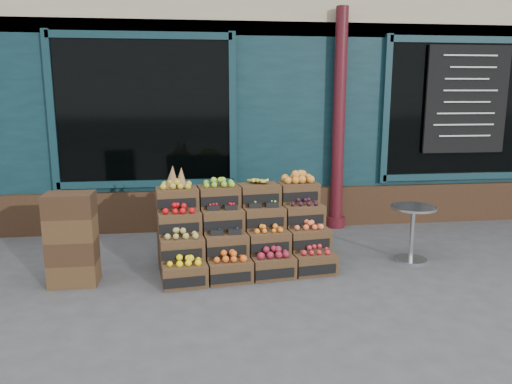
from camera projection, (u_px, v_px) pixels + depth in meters
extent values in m
plane|color=#424245|center=(282.00, 280.00, 5.47)|extent=(60.00, 60.00, 0.00)
cube|color=#0E2B32|center=(237.00, 72.00, 10.04)|extent=(12.00, 6.00, 4.80)
cube|color=#0E2B32|center=(256.00, 128.00, 7.36)|extent=(12.00, 0.12, 3.00)
cube|color=#352315|center=(256.00, 208.00, 7.53)|extent=(12.00, 0.18, 0.60)
cube|color=black|center=(144.00, 111.00, 7.03)|extent=(2.40, 0.06, 2.00)
cube|color=black|center=(463.00, 110.00, 7.64)|extent=(2.40, 0.06, 2.00)
cylinder|color=#461017|center=(339.00, 121.00, 7.29)|extent=(0.18, 0.18, 3.20)
cube|color=black|center=(467.00, 100.00, 7.54)|extent=(1.30, 0.04, 1.60)
cube|color=#47301C|center=(185.00, 274.00, 5.31)|extent=(0.51, 0.38, 0.24)
cube|color=black|center=(186.00, 282.00, 5.15)|extent=(0.43, 0.07, 0.11)
cube|color=yellow|center=(184.00, 260.00, 5.28)|extent=(0.40, 0.29, 0.08)
cube|color=#47301C|center=(230.00, 270.00, 5.43)|extent=(0.51, 0.38, 0.24)
cube|color=black|center=(233.00, 278.00, 5.27)|extent=(0.43, 0.07, 0.11)
cube|color=#DF5A18|center=(229.00, 256.00, 5.40)|extent=(0.40, 0.29, 0.08)
cube|color=#47301C|center=(273.00, 266.00, 5.55)|extent=(0.51, 0.38, 0.24)
cube|color=black|center=(277.00, 274.00, 5.39)|extent=(0.43, 0.07, 0.11)
cube|color=maroon|center=(273.00, 253.00, 5.52)|extent=(0.40, 0.29, 0.09)
cube|color=#47301C|center=(314.00, 263.00, 5.67)|extent=(0.51, 0.38, 0.24)
cube|color=black|center=(319.00, 270.00, 5.51)|extent=(0.43, 0.07, 0.11)
cube|color=#B3212B|center=(314.00, 250.00, 5.64)|extent=(0.40, 0.29, 0.07)
cube|color=#47301C|center=(182.00, 248.00, 5.46)|extent=(0.51, 0.38, 0.24)
cube|color=black|center=(184.00, 255.00, 5.30)|extent=(0.43, 0.07, 0.11)
cube|color=#A3994D|center=(181.00, 234.00, 5.42)|extent=(0.40, 0.29, 0.08)
cube|color=#47301C|center=(226.00, 244.00, 5.57)|extent=(0.51, 0.38, 0.24)
cube|color=black|center=(229.00, 251.00, 5.41)|extent=(0.43, 0.07, 0.11)
cube|color=#1A1F3E|center=(226.00, 233.00, 5.55)|extent=(0.40, 0.29, 0.03)
cube|color=#47301C|center=(268.00, 241.00, 5.69)|extent=(0.51, 0.38, 0.24)
cube|color=black|center=(272.00, 248.00, 5.53)|extent=(0.43, 0.07, 0.11)
cube|color=orange|center=(268.00, 228.00, 5.66)|extent=(0.40, 0.29, 0.06)
cube|color=#47301C|center=(308.00, 238.00, 5.81)|extent=(0.51, 0.38, 0.24)
cube|color=black|center=(313.00, 244.00, 5.65)|extent=(0.43, 0.07, 0.11)
cube|color=#F2673B|center=(308.00, 225.00, 5.78)|extent=(0.40, 0.29, 0.08)
cube|color=#47301C|center=(179.00, 222.00, 5.60)|extent=(0.51, 0.38, 0.24)
cube|color=black|center=(181.00, 228.00, 5.44)|extent=(0.43, 0.07, 0.11)
cube|color=red|center=(179.00, 209.00, 5.57)|extent=(0.40, 0.29, 0.08)
cube|color=#47301C|center=(222.00, 219.00, 5.72)|extent=(0.51, 0.38, 0.24)
cube|color=black|center=(225.00, 225.00, 5.56)|extent=(0.43, 0.07, 0.11)
cube|color=red|center=(222.00, 208.00, 5.69)|extent=(0.40, 0.29, 0.03)
cube|color=#47301C|center=(263.00, 217.00, 5.83)|extent=(0.51, 0.38, 0.24)
cube|color=black|center=(267.00, 223.00, 5.67)|extent=(0.43, 0.07, 0.11)
cube|color=#90D757|center=(263.00, 206.00, 5.81)|extent=(0.40, 0.29, 0.03)
cube|color=#47301C|center=(303.00, 214.00, 5.95)|extent=(0.51, 0.38, 0.24)
cube|color=black|center=(308.00, 220.00, 5.79)|extent=(0.43, 0.07, 0.11)
cube|color=black|center=(303.00, 202.00, 5.92)|extent=(0.40, 0.29, 0.06)
cube|color=#47301C|center=(177.00, 198.00, 5.74)|extent=(0.51, 0.38, 0.24)
cube|color=black|center=(179.00, 203.00, 5.58)|extent=(0.43, 0.07, 0.11)
cube|color=gold|center=(177.00, 185.00, 5.71)|extent=(0.40, 0.29, 0.08)
cube|color=#47301C|center=(219.00, 196.00, 5.86)|extent=(0.51, 0.38, 0.24)
cube|color=black|center=(222.00, 201.00, 5.70)|extent=(0.43, 0.07, 0.11)
cube|color=#84B326|center=(219.00, 183.00, 5.83)|extent=(0.40, 0.29, 0.08)
cube|color=#47301C|center=(259.00, 194.00, 5.98)|extent=(0.51, 0.38, 0.24)
cube|color=black|center=(263.00, 199.00, 5.82)|extent=(0.43, 0.07, 0.11)
cube|color=gold|center=(259.00, 181.00, 5.95)|extent=(0.40, 0.29, 0.07)
cube|color=#47301C|center=(298.00, 192.00, 6.10)|extent=(0.51, 0.38, 0.24)
cube|color=black|center=(302.00, 197.00, 5.93)|extent=(0.43, 0.07, 0.11)
cube|color=orange|center=(298.00, 178.00, 6.06)|extent=(0.40, 0.29, 0.11)
cube|color=#352315|center=(247.00, 262.00, 5.68)|extent=(1.96, 0.56, 0.24)
cube|color=#352315|center=(243.00, 247.00, 5.85)|extent=(1.96, 0.56, 0.47)
cube|color=#352315|center=(239.00, 233.00, 6.01)|extent=(1.96, 0.56, 0.71)
cone|color=olive|center=(172.00, 177.00, 5.68)|extent=(0.16, 0.16, 0.27)
cone|color=olive|center=(181.00, 177.00, 5.73)|extent=(0.14, 0.14, 0.24)
cube|color=#47301C|center=(74.00, 273.00, 5.34)|extent=(0.50, 0.35, 0.25)
cube|color=#352315|center=(73.00, 251.00, 5.29)|extent=(0.50, 0.35, 0.25)
cube|color=#47301C|center=(71.00, 228.00, 5.24)|extent=(0.50, 0.35, 0.25)
cube|color=#352315|center=(69.00, 205.00, 5.19)|extent=(0.50, 0.35, 0.25)
cylinder|color=silver|center=(410.00, 259.00, 6.09)|extent=(0.40, 0.40, 0.03)
cylinder|color=silver|center=(412.00, 234.00, 6.03)|extent=(0.05, 0.05, 0.65)
cylinder|color=silver|center=(414.00, 207.00, 5.96)|extent=(0.54, 0.54, 0.03)
imported|color=#195922|center=(158.00, 155.00, 7.61)|extent=(0.85, 0.61, 2.16)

